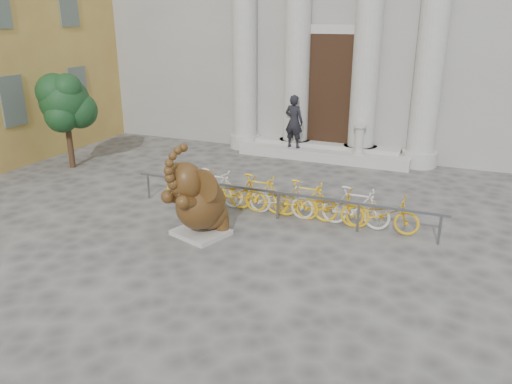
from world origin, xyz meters
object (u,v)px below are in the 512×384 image
at_px(elephant_statue, 199,202).
at_px(tree, 65,103).
at_px(bike_rack, 281,197).
at_px(pedestrian, 294,121).

height_order(elephant_statue, tree, tree).
bearing_deg(elephant_statue, tree, 172.98).
distance_m(bike_rack, tree, 8.12).
relative_size(bike_rack, tree, 2.58).
xyz_separation_m(elephant_statue, tree, (-6.53, 3.14, 1.35)).
distance_m(elephant_statue, bike_rack, 2.30).
distance_m(bike_rack, pedestrian, 5.58).
height_order(tree, pedestrian, tree).
height_order(bike_rack, pedestrian, pedestrian).
bearing_deg(pedestrian, elephant_statue, 100.21).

